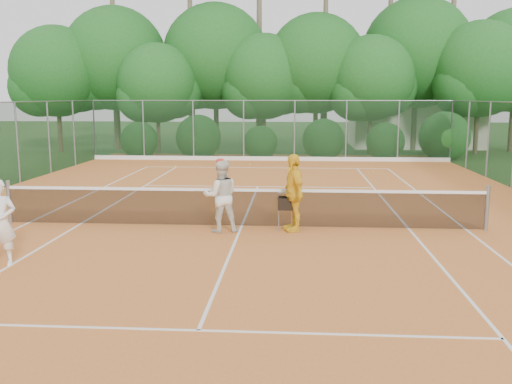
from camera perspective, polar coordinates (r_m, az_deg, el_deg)
ground at (r=14.21m, az=-1.46°, el=-3.56°), size 120.00×120.00×0.00m
clay_court at (r=14.21m, az=-1.47°, el=-3.52°), size 18.00×36.00×0.02m
club_building at (r=38.60m, az=15.50°, el=6.64°), size 8.00×5.00×3.00m
tennis_net at (r=14.10m, az=-1.47°, el=-1.45°), size 11.97×0.10×1.10m
player_white at (r=11.89m, az=-24.25°, el=-2.79°), size 0.68×0.51×1.67m
player_center_grp at (r=13.55m, az=-3.54°, el=-0.37°), size 0.98×0.85×1.76m
player_yellow at (r=13.64m, az=3.76°, el=-0.05°), size 0.77×1.18×1.86m
ball_hopper at (r=13.76m, az=2.96°, el=-1.20°), size 0.35×0.35×0.81m
stray_ball_a at (r=26.43m, az=-8.06°, el=2.56°), size 0.07×0.07×0.07m
stray_ball_b at (r=26.91m, az=-0.60°, el=2.78°), size 0.07×0.07×0.07m
stray_ball_c at (r=24.63m, az=11.62°, el=1.95°), size 0.07×0.07×0.07m
court_markings at (r=14.21m, az=-1.47°, el=-3.47°), size 11.03×23.83×0.01m
fence_back at (r=28.86m, az=1.31°, el=6.16°), size 18.07×0.07×3.00m
tropical_treeline at (r=34.06m, az=4.21°, el=12.70°), size 32.10×8.49×15.03m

